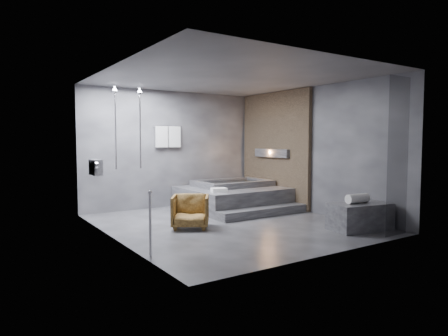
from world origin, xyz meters
TOP-DOWN VIEW (x-y plane):
  - room at (0.40, 0.24)m, footprint 5.00×5.04m
  - tub_deck at (1.05, 1.45)m, footprint 2.20×2.00m
  - tub_step at (1.05, 0.27)m, footprint 2.20×0.36m
  - concrete_bench at (1.67, -1.72)m, footprint 1.17×0.78m
  - driftwood_chair at (-0.81, 0.10)m, footprint 0.92×0.93m
  - rolled_towel at (1.63, -1.69)m, footprint 0.48×0.21m
  - deck_towel at (0.32, 0.90)m, footprint 0.38×0.32m

SIDE VIEW (x-z plane):
  - tub_step at x=1.05m, z-range 0.00..0.18m
  - concrete_bench at x=1.67m, z-range 0.00..0.49m
  - tub_deck at x=1.05m, z-range 0.00..0.50m
  - driftwood_chair at x=-0.81m, z-range 0.00..0.62m
  - deck_towel at x=0.32m, z-range 0.50..0.59m
  - rolled_towel at x=1.63m, z-range 0.49..0.65m
  - room at x=0.40m, z-range 0.32..3.14m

